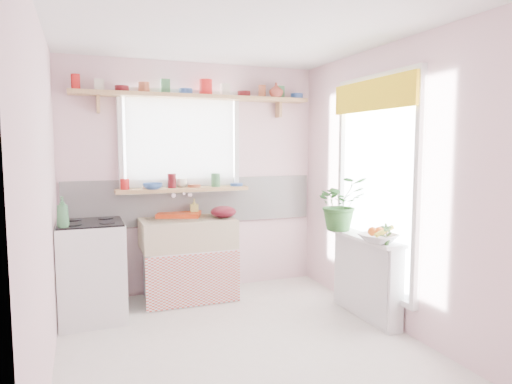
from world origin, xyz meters
name	(u,v)px	position (x,y,z in m)	size (l,w,h in m)	color
room	(276,169)	(0.66, 0.86, 1.37)	(3.20, 3.20, 3.20)	white
sink_unit	(188,258)	(-0.15, 1.29, 0.43)	(0.95, 0.65, 1.11)	white
cooker	(92,271)	(-1.10, 1.05, 0.46)	(0.58, 0.58, 0.93)	white
radiator_ledge	(366,275)	(1.30, 0.20, 0.40)	(0.22, 0.95, 0.78)	white
windowsill	(183,190)	(-0.15, 1.48, 1.14)	(1.40, 0.22, 0.04)	tan
pine_shelf	(196,97)	(0.00, 1.47, 2.12)	(2.52, 0.24, 0.04)	tan
shelf_crockery	(192,89)	(-0.04, 1.47, 2.19)	(2.47, 0.11, 0.12)	red
sill_crockery	(179,183)	(-0.20, 1.48, 1.21)	(1.35, 0.11, 0.12)	red
dish_tray	(179,214)	(-0.19, 1.50, 0.87)	(0.45, 0.33, 0.04)	red
colander	(223,212)	(0.22, 1.25, 0.91)	(0.27, 0.27, 0.12)	#560E1B
jade_plant	(340,203)	(1.21, 0.54, 1.04)	(0.48, 0.42, 0.53)	#2A5D25
fruit_bowl	(379,238)	(1.21, -0.09, 0.81)	(0.31, 0.31, 0.08)	silver
herb_pot	(386,234)	(1.21, -0.20, 0.87)	(0.10, 0.07, 0.18)	#356227
soap_bottle_sink	(194,207)	(-0.03, 1.50, 0.94)	(0.08, 0.08, 0.18)	#CBC25A
sill_cup	(182,183)	(-0.15, 1.54, 1.21)	(0.12, 0.12, 0.09)	silver
sill_bowl	(153,186)	(-0.48, 1.42, 1.19)	(0.20, 0.20, 0.06)	#3562AF
shelf_vase	(276,90)	(0.90, 1.41, 2.22)	(0.15, 0.15, 0.16)	#A24031
cooker_bottle	(63,212)	(-1.32, 0.83, 1.05)	(0.10, 0.10, 0.26)	#3F7E4C
fruit	(379,231)	(1.22, -0.09, 0.87)	(0.20, 0.14, 0.10)	#E95C13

